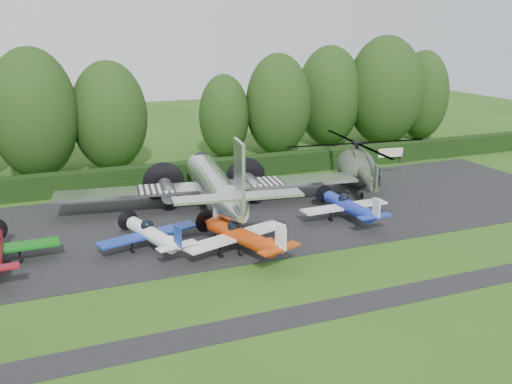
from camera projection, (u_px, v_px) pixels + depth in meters
name	position (u px, v px, depth m)	size (l,w,h in m)	color
ground	(212.00, 278.00, 33.69)	(160.00, 160.00, 0.00)	#214E16
apron	(172.00, 225.00, 42.58)	(70.00, 18.00, 0.01)	black
taxiway_verge	(249.00, 326.00, 28.35)	(70.00, 2.00, 0.00)	black
hedgerow	(143.00, 187.00, 52.36)	(90.00, 1.60, 2.00)	black
transport_plane	(216.00, 187.00, 44.64)	(24.49, 18.78, 7.85)	silver
light_plane_white	(152.00, 234.00, 37.60)	(7.04, 7.40, 2.70)	white
light_plane_orange	(241.00, 236.00, 36.96)	(7.78, 8.18, 2.99)	#BE3B0B
light_plane_blue	(348.00, 206.00, 43.26)	(7.15, 7.52, 2.75)	#1D31AF
helicopter	(356.00, 163.00, 51.66)	(13.15, 15.39, 4.23)	#333E2F
sign_board	(389.00, 153.00, 60.58)	(3.10, 0.12, 1.74)	#3F3326
tree_2	(278.00, 105.00, 63.87)	(7.32, 7.32, 11.41)	black
tree_4	(422.00, 95.00, 72.88)	(6.61, 6.61, 11.29)	black
tree_5	(109.00, 116.00, 57.23)	(7.59, 7.59, 11.04)	black
tree_7	(385.00, 91.00, 68.94)	(9.07, 9.07, 13.21)	black
tree_8	(224.00, 116.00, 63.18)	(5.60, 5.60, 9.21)	black
tree_9	(33.00, 114.00, 53.87)	(8.26, 8.26, 12.51)	black
tree_10	(329.00, 96.00, 68.94)	(7.88, 7.88, 12.04)	black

